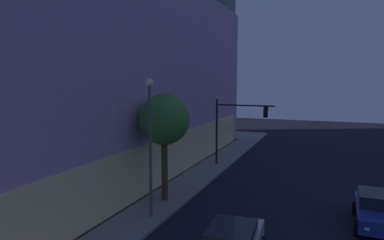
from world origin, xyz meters
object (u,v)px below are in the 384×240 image
(sidewalk_tree, at_px, (164,120))
(modern_building, at_px, (59,62))
(street_lamp_sidewalk, at_px, (150,130))
(traffic_light_far_corner, at_px, (235,121))
(car_blue, at_px, (376,210))

(sidewalk_tree, bearing_deg, modern_building, 68.13)
(modern_building, bearing_deg, street_lamp_sidewalk, -120.67)
(traffic_light_far_corner, xyz_separation_m, sidewalk_tree, (-9.99, 1.81, 1.05))
(traffic_light_far_corner, height_order, street_lamp_sidewalk, street_lamp_sidewalk)
(modern_building, distance_m, car_blue, 25.67)
(car_blue, bearing_deg, traffic_light_far_corner, 47.00)
(modern_building, distance_m, street_lamp_sidewalk, 15.52)
(car_blue, bearing_deg, sidewalk_tree, 94.12)
(modern_building, relative_size, traffic_light_far_corner, 6.61)
(modern_building, relative_size, sidewalk_tree, 5.82)
(traffic_light_far_corner, relative_size, sidewalk_tree, 0.88)
(modern_building, relative_size, street_lamp_sidewalk, 5.14)
(sidewalk_tree, height_order, car_blue, sidewalk_tree)
(street_lamp_sidewalk, distance_m, car_blue, 12.33)
(street_lamp_sidewalk, bearing_deg, car_blue, -72.56)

